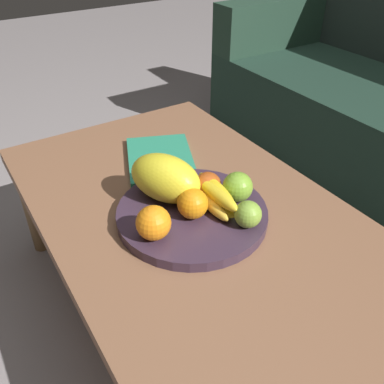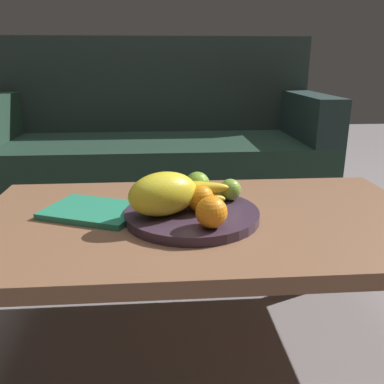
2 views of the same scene
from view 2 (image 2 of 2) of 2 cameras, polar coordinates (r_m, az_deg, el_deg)
ground_plane at (r=1.29m, az=1.33°, el=-19.27°), size 8.00×8.00×0.00m
coffee_table at (r=1.12m, az=1.45°, el=-5.17°), size 1.22×0.67×0.38m
couch at (r=2.18m, az=-5.15°, el=5.23°), size 1.70×0.70×0.90m
fruit_bowl at (r=1.08m, az=-0.00°, el=-3.16°), size 0.35×0.35×0.03m
melon_large_front at (r=1.03m, az=-4.04°, el=-0.27°), size 0.21×0.18×0.11m
orange_front at (r=0.96m, az=2.73°, el=-2.84°), size 0.08×0.08×0.08m
orange_left at (r=1.05m, az=1.19°, el=-0.92°), size 0.07×0.07×0.07m
apple_front at (r=1.17m, az=0.74°, el=1.08°), size 0.07×0.07×0.07m
apple_left at (r=1.15m, az=5.34°, el=0.33°), size 0.06×0.06×0.06m
apple_right at (r=1.12m, az=-1.40°, el=0.07°), size 0.07×0.07×0.07m
banana_bunch at (r=1.11m, az=0.81°, el=-0.19°), size 0.16×0.06×0.06m
magazine at (r=1.15m, az=-13.55°, el=-2.56°), size 0.30×0.26×0.02m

